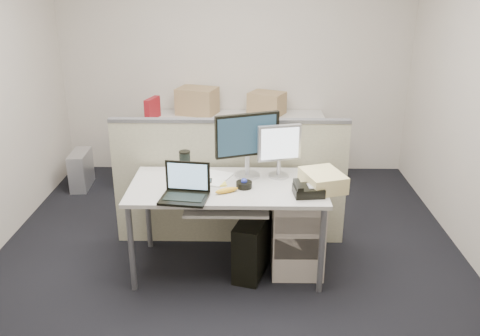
{
  "coord_description": "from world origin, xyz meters",
  "views": [
    {
      "loc": [
        0.16,
        -3.58,
        2.26
      ],
      "look_at": [
        0.09,
        0.15,
        0.81
      ],
      "focal_mm": 38.0,
      "sensor_mm": 36.0,
      "label": 1
    }
  ],
  "objects_px": {
    "monitor_main": "(247,145)",
    "laptop": "(183,184)",
    "desk_phone": "(308,191)",
    "desk": "(228,193)"
  },
  "relations": [
    {
      "from": "monitor_main",
      "to": "laptop",
      "type": "relative_size",
      "value": 1.56
    },
    {
      "from": "desk_phone",
      "to": "laptop",
      "type": "bearing_deg",
      "value": -179.63
    },
    {
      "from": "desk",
      "to": "monitor_main",
      "type": "relative_size",
      "value": 2.89
    },
    {
      "from": "laptop",
      "to": "monitor_main",
      "type": "bearing_deg",
      "value": 53.49
    },
    {
      "from": "monitor_main",
      "to": "desk",
      "type": "bearing_deg",
      "value": -150.31
    },
    {
      "from": "desk",
      "to": "desk_phone",
      "type": "distance_m",
      "value": 0.63
    },
    {
      "from": "desk",
      "to": "desk_phone",
      "type": "relative_size",
      "value": 7.01
    },
    {
      "from": "monitor_main",
      "to": "laptop",
      "type": "bearing_deg",
      "value": -154.88
    },
    {
      "from": "monitor_main",
      "to": "laptop",
      "type": "xyz_separation_m",
      "value": [
        -0.45,
        -0.46,
        -0.13
      ]
    },
    {
      "from": "monitor_main",
      "to": "desk_phone",
      "type": "relative_size",
      "value": 2.42
    }
  ]
}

